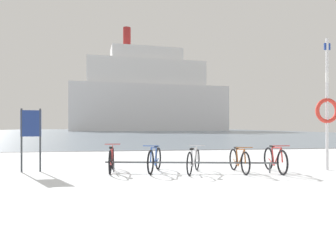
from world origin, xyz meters
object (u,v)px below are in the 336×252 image
object	(u,v)px
bicycle_2	(194,161)
info_sign	(31,129)
bicycle_3	(239,161)
ferry_ship	(149,97)
rescue_post	(327,107)
bicycle_0	(111,159)
bicycle_4	(275,160)
bicycle_1	(155,160)

from	to	relation	value
bicycle_2	info_sign	world-z (taller)	info_sign
bicycle_3	ferry_ship	xyz separation A→B (m)	(4.25, 73.87, 8.85)
bicycle_3	rescue_post	size ratio (longest dim) A/B	0.40
ferry_ship	bicycle_2	bearing A→B (deg)	-94.29
ferry_ship	info_sign	bearing A→B (deg)	-97.88
bicycle_0	ferry_ship	size ratio (longest dim) A/B	0.04
bicycle_2	ferry_ship	size ratio (longest dim) A/B	0.04
bicycle_2	rescue_post	xyz separation A→B (m)	(4.05, -0.09, 1.53)
bicycle_3	bicycle_4	distance (m)	1.03
bicycle_1	bicycle_3	world-z (taller)	bicycle_1
ferry_ship	bicycle_4	bearing A→B (deg)	-92.50
bicycle_0	bicycle_4	world-z (taller)	bicycle_4
info_sign	ferry_ship	world-z (taller)	ferry_ship
bicycle_0	info_sign	bearing A→B (deg)	171.69
bicycle_1	bicycle_4	world-z (taller)	bicycle_4
bicycle_1	rescue_post	bearing A→B (deg)	-4.55
bicycle_1	bicycle_2	bearing A→B (deg)	-16.50
bicycle_0	bicycle_2	world-z (taller)	bicycle_0
bicycle_2	bicycle_4	distance (m)	2.31
bicycle_2	bicycle_3	xyz separation A→B (m)	(1.28, -0.15, -0.00)
bicycle_0	bicycle_1	xyz separation A→B (m)	(1.21, -0.23, 0.00)
info_sign	bicycle_1	bearing A→B (deg)	-9.16
bicycle_4	rescue_post	world-z (taller)	rescue_post
bicycle_0	bicycle_1	size ratio (longest dim) A/B	1.09
bicycle_4	info_sign	world-z (taller)	info_sign
bicycle_1	bicycle_2	world-z (taller)	bicycle_1
rescue_post	ferry_ship	bearing A→B (deg)	88.85
bicycle_3	info_sign	xyz separation A→B (m)	(-5.83, 1.03, 0.88)
bicycle_0	bicycle_4	xyz separation A→B (m)	(4.58, -0.82, 0.00)
bicycle_4	rescue_post	bearing A→B (deg)	5.92
rescue_post	bicycle_1	bearing A→B (deg)	175.45
bicycle_4	rescue_post	size ratio (longest dim) A/B	0.42
bicycle_0	bicycle_2	distance (m)	2.34
info_sign	bicycle_0	bearing A→B (deg)	-8.31
bicycle_0	rescue_post	size ratio (longest dim) A/B	0.43
bicycle_1	rescue_post	xyz separation A→B (m)	(5.12, -0.41, 1.51)
bicycle_3	info_sign	distance (m)	5.98
bicycle_0	bicycle_3	world-z (taller)	bicycle_0
bicycle_2	rescue_post	size ratio (longest dim) A/B	0.39
bicycle_3	bicycle_0	bearing A→B (deg)	168.96
bicycle_0	info_sign	size ratio (longest dim) A/B	0.93
rescue_post	ferry_ship	world-z (taller)	ferry_ship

